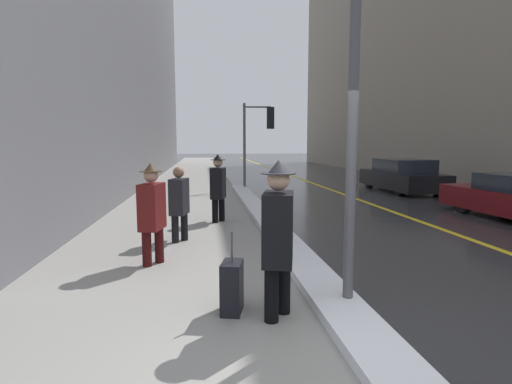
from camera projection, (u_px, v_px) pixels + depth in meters
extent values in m
plane|color=#2D2D30|center=(360.00, 363.00, 3.51)|extent=(160.00, 160.00, 0.00)
cube|color=gray|center=(189.00, 187.00, 18.02)|extent=(4.00, 80.00, 0.01)
cube|color=gold|center=(318.00, 185.00, 18.80)|extent=(0.16, 80.00, 0.00)
cube|color=white|center=(266.00, 219.00, 9.90)|extent=(0.58, 15.65, 0.13)
cube|color=gray|center=(425.00, 42.00, 25.84)|extent=(6.00, 36.00, 16.99)
cylinder|color=#515156|center=(352.00, 128.00, 4.45)|extent=(0.12, 0.12, 4.20)
cylinder|color=#515156|center=(244.00, 147.00, 16.78)|extent=(0.11, 0.11, 3.61)
cylinder|color=#515156|center=(257.00, 107.00, 16.62)|extent=(1.10, 0.13, 0.07)
cube|color=black|center=(270.00, 118.00, 16.72)|extent=(0.31, 0.22, 0.90)
sphere|color=red|center=(270.00, 111.00, 16.80)|extent=(0.19, 0.19, 0.19)
sphere|color=orange|center=(270.00, 118.00, 16.84)|extent=(0.19, 0.19, 0.19)
sphere|color=green|center=(270.00, 125.00, 16.87)|extent=(0.19, 0.19, 0.19)
cylinder|color=black|center=(284.00, 276.00, 4.49)|extent=(0.16, 0.16, 0.89)
cylinder|color=black|center=(272.00, 283.00, 4.26)|extent=(0.16, 0.16, 0.89)
cube|color=black|center=(278.00, 228.00, 4.31)|extent=(0.43, 0.60, 0.78)
sphere|color=tan|center=(278.00, 180.00, 4.24)|extent=(0.24, 0.24, 0.24)
cylinder|color=#28282D|center=(278.00, 173.00, 4.23)|extent=(0.37, 0.37, 0.01)
cone|color=#28282D|center=(279.00, 167.00, 4.23)|extent=(0.23, 0.23, 0.14)
cube|color=black|center=(280.00, 236.00, 4.69)|extent=(0.15, 0.24, 0.28)
cylinder|color=#340C0C|center=(159.00, 238.00, 6.43)|extent=(0.15, 0.15, 0.83)
cylinder|color=#340C0C|center=(147.00, 241.00, 6.22)|extent=(0.15, 0.15, 0.83)
cube|color=#561414|center=(152.00, 207.00, 6.26)|extent=(0.40, 0.56, 0.73)
sphere|color=tan|center=(151.00, 175.00, 6.20)|extent=(0.22, 0.22, 0.22)
cylinder|color=#4C3823|center=(151.00, 171.00, 6.19)|extent=(0.35, 0.35, 0.01)
cone|color=#4C3823|center=(151.00, 167.00, 6.18)|extent=(0.21, 0.21, 0.13)
cylinder|color=black|center=(184.00, 221.00, 7.92)|extent=(0.14, 0.14, 0.80)
cylinder|color=black|center=(175.00, 223.00, 7.72)|extent=(0.14, 0.14, 0.80)
cube|color=black|center=(179.00, 197.00, 7.76)|extent=(0.39, 0.53, 0.70)
sphere|color=#8C664C|center=(179.00, 172.00, 7.71)|extent=(0.22, 0.22, 0.22)
cube|color=black|center=(184.00, 202.00, 8.11)|extent=(0.15, 0.24, 0.28)
cylinder|color=black|center=(222.00, 205.00, 9.91)|extent=(0.15, 0.15, 0.85)
cylinder|color=black|center=(215.00, 206.00, 9.69)|extent=(0.15, 0.15, 0.85)
cube|color=black|center=(218.00, 183.00, 9.74)|extent=(0.41, 0.57, 0.75)
sphere|color=tan|center=(218.00, 162.00, 9.68)|extent=(0.23, 0.23, 0.23)
cylinder|color=black|center=(218.00, 160.00, 9.67)|extent=(0.36, 0.36, 0.01)
cone|color=black|center=(218.00, 157.00, 9.66)|extent=(0.22, 0.22, 0.14)
cube|color=black|center=(221.00, 188.00, 10.11)|extent=(0.15, 0.24, 0.28)
cylinder|color=black|center=(463.00, 200.00, 11.19)|extent=(0.24, 0.71, 0.70)
cylinder|color=black|center=(509.00, 199.00, 11.44)|extent=(0.24, 0.71, 0.70)
cube|color=black|center=(401.00, 180.00, 16.42)|extent=(1.83, 4.57, 0.66)
cube|color=black|center=(403.00, 166.00, 16.24)|extent=(1.68, 2.38, 0.52)
cylinder|color=black|center=(370.00, 181.00, 17.74)|extent=(0.23, 0.61, 0.61)
cylinder|color=black|center=(402.00, 180.00, 17.93)|extent=(0.23, 0.61, 0.61)
cylinder|color=black|center=(400.00, 187.00, 14.96)|extent=(0.23, 0.61, 0.61)
cylinder|color=black|center=(438.00, 187.00, 15.15)|extent=(0.23, 0.61, 0.61)
cube|color=black|center=(232.00, 288.00, 4.51)|extent=(0.30, 0.40, 0.60)
cylinder|color=#4C4C51|center=(232.00, 247.00, 4.46)|extent=(0.02, 0.02, 0.35)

